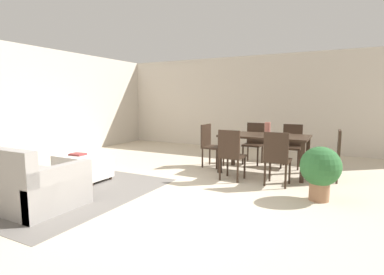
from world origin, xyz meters
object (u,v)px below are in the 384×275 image
dining_chair_head_east (333,152)px  dining_chair_near_left (231,152)px  couch (11,182)px  vase_centerpiece (268,129)px  book_on_ottoman (78,154)px  dining_chair_near_right (277,156)px  dining_chair_head_west (210,143)px  dining_chair_far_right (292,143)px  dining_table (264,140)px  ottoman_table (83,166)px  potted_plant (320,169)px  dining_chair_far_left (254,141)px

dining_chair_head_east → dining_chair_near_left: bearing=-153.1°
couch → dining_chair_near_left: dining_chair_near_left is taller
vase_centerpiece → book_on_ottoman: (-2.98, -1.97, -0.43)m
dining_chair_near_right → book_on_ottoman: 3.54m
couch → dining_chair_head_east: dining_chair_head_east is taller
dining_chair_head_west → dining_chair_far_right: bearing=25.7°
dining_table → ottoman_table: bearing=-144.1°
dining_chair_near_right → book_on_ottoman: bearing=-160.2°
ottoman_table → potted_plant: size_ratio=1.28×
couch → potted_plant: (3.87, 2.10, 0.18)m
ottoman_table → dining_chair_near_right: size_ratio=1.09×
dining_chair_head_east → vase_centerpiece: bearing=-179.0°
ottoman_table → vase_centerpiece: 3.54m
dining_chair_far_left → dining_chair_far_right: bearing=-1.3°
couch → dining_chair_head_east: size_ratio=2.24×
dining_chair_far_right → book_on_ottoman: 4.34m
couch → vase_centerpiece: bearing=49.7°
ottoman_table → dining_chair_head_east: 4.50m
ottoman_table → dining_chair_far_left: bearing=50.2°
ottoman_table → potted_plant: potted_plant is taller
couch → dining_chair_head_west: dining_chair_head_west is taller
vase_centerpiece → dining_chair_head_east: bearing=1.0°
dining_chair_near_left → book_on_ottoman: size_ratio=3.54×
dining_chair_near_right → dining_table: bearing=117.2°
dining_chair_near_left → dining_chair_head_west: same height
dining_chair_near_right → book_on_ottoman: size_ratio=3.54×
dining_table → dining_chair_far_right: dining_chair_far_right is taller
couch → dining_chair_far_right: size_ratio=2.24×
dining_chair_near_right → potted_plant: dining_chair_near_right is taller
dining_chair_near_right → dining_chair_head_west: size_ratio=1.00×
couch → dining_chair_near_right: bearing=38.7°
dining_chair_far_left → dining_chair_near_right: bearing=-62.5°
dining_chair_near_right → dining_chair_far_left: same height
couch → book_on_ottoman: size_ratio=7.91×
dining_table → dining_chair_head_east: (1.23, -0.02, -0.15)m
dining_chair_near_right → dining_chair_head_east: bearing=44.6°
dining_chair_far_left → dining_chair_near_left: bearing=-88.4°
dining_chair_near_right → dining_chair_far_left: (-0.85, 1.63, 0.00)m
dining_chair_near_right → dining_chair_far_right: bearing=90.7°
couch → dining_table: size_ratio=1.23×
dining_table → vase_centerpiece: (0.07, -0.04, 0.22)m
dining_chair_far_left → dining_chair_head_east: (1.66, -0.84, 0.00)m
vase_centerpiece → potted_plant: size_ratio=0.32×
ottoman_table → dining_table: size_ratio=0.60×
dining_chair_head_east → dining_table: bearing=179.0°
dining_chair_head_east → dining_chair_near_right: bearing=-135.4°
dining_chair_near_left → dining_chair_head_west: size_ratio=1.00×
couch → dining_chair_far_left: (2.32, 4.17, 0.23)m
ottoman_table → vase_centerpiece: bearing=34.7°
dining_chair_near_left → potted_plant: bearing=-15.4°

